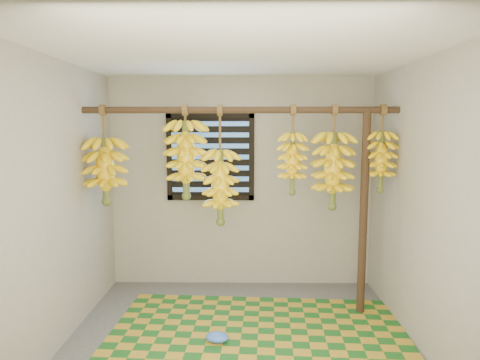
{
  "coord_description": "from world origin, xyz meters",
  "views": [
    {
      "loc": [
        0.05,
        -3.39,
        1.84
      ],
      "look_at": [
        0.0,
        0.55,
        1.35
      ],
      "focal_mm": 32.0,
      "sensor_mm": 36.0,
      "label": 1
    }
  ],
  "objects_px": {
    "banana_bunch_a": "(105,171)",
    "banana_bunch_d": "(292,163)",
    "woven_mat": "(257,348)",
    "banana_bunch_f": "(381,161)",
    "support_post": "(364,214)",
    "banana_bunch_c": "(220,187)",
    "banana_bunch_b": "(186,160)",
    "plastic_bag": "(217,337)",
    "banana_bunch_e": "(333,171)"
  },
  "relations": [
    {
      "from": "banana_bunch_b",
      "to": "banana_bunch_c",
      "type": "relative_size",
      "value": 0.78
    },
    {
      "from": "support_post",
      "to": "banana_bunch_e",
      "type": "bearing_deg",
      "value": 180.0
    },
    {
      "from": "banana_bunch_f",
      "to": "banana_bunch_b",
      "type": "bearing_deg",
      "value": 180.0
    },
    {
      "from": "banana_bunch_c",
      "to": "banana_bunch_f",
      "type": "bearing_deg",
      "value": 0.0
    },
    {
      "from": "banana_bunch_a",
      "to": "banana_bunch_c",
      "type": "bearing_deg",
      "value": -0.0
    },
    {
      "from": "woven_mat",
      "to": "banana_bunch_f",
      "type": "xyz_separation_m",
      "value": [
        1.2,
        0.72,
        1.51
      ]
    },
    {
      "from": "woven_mat",
      "to": "banana_bunch_a",
      "type": "xyz_separation_m",
      "value": [
        -1.46,
        0.72,
        1.41
      ]
    },
    {
      "from": "banana_bunch_a",
      "to": "banana_bunch_d",
      "type": "xyz_separation_m",
      "value": [
        1.81,
        0.0,
        0.08
      ]
    },
    {
      "from": "support_post",
      "to": "banana_bunch_d",
      "type": "distance_m",
      "value": 0.86
    },
    {
      "from": "plastic_bag",
      "to": "banana_bunch_a",
      "type": "bearing_deg",
      "value": 150.39
    },
    {
      "from": "banana_bunch_a",
      "to": "banana_bunch_f",
      "type": "height_order",
      "value": "same"
    },
    {
      "from": "plastic_bag",
      "to": "banana_bunch_f",
      "type": "bearing_deg",
      "value": 22.4
    },
    {
      "from": "support_post",
      "to": "banana_bunch_e",
      "type": "distance_m",
      "value": 0.52
    },
    {
      "from": "support_post",
      "to": "banana_bunch_d",
      "type": "bearing_deg",
      "value": 180.0
    },
    {
      "from": "woven_mat",
      "to": "banana_bunch_f",
      "type": "bearing_deg",
      "value": 31.04
    },
    {
      "from": "banana_bunch_c",
      "to": "banana_bunch_e",
      "type": "height_order",
      "value": "same"
    },
    {
      "from": "woven_mat",
      "to": "banana_bunch_f",
      "type": "relative_size",
      "value": 3.18
    },
    {
      "from": "woven_mat",
      "to": "banana_bunch_d",
      "type": "relative_size",
      "value": 3.1
    },
    {
      "from": "banana_bunch_d",
      "to": "banana_bunch_f",
      "type": "bearing_deg",
      "value": -0.0
    },
    {
      "from": "banana_bunch_e",
      "to": "plastic_bag",
      "type": "bearing_deg",
      "value": -149.6
    },
    {
      "from": "banana_bunch_a",
      "to": "banana_bunch_b",
      "type": "distance_m",
      "value": 0.79
    },
    {
      "from": "support_post",
      "to": "banana_bunch_d",
      "type": "height_order",
      "value": "banana_bunch_d"
    },
    {
      "from": "banana_bunch_b",
      "to": "banana_bunch_e",
      "type": "xyz_separation_m",
      "value": [
        1.42,
        0.0,
        -0.1
      ]
    },
    {
      "from": "banana_bunch_a",
      "to": "banana_bunch_e",
      "type": "xyz_separation_m",
      "value": [
        2.2,
        -0.0,
        0.01
      ]
    },
    {
      "from": "support_post",
      "to": "banana_bunch_b",
      "type": "bearing_deg",
      "value": 180.0
    },
    {
      "from": "banana_bunch_c",
      "to": "banana_bunch_d",
      "type": "xyz_separation_m",
      "value": [
        0.69,
        0.0,
        0.23
      ]
    },
    {
      "from": "banana_bunch_f",
      "to": "banana_bunch_e",
      "type": "bearing_deg",
      "value": 180.0
    },
    {
      "from": "banana_bunch_c",
      "to": "banana_bunch_e",
      "type": "distance_m",
      "value": 1.1
    },
    {
      "from": "woven_mat",
      "to": "plastic_bag",
      "type": "distance_m",
      "value": 0.36
    },
    {
      "from": "banana_bunch_b",
      "to": "banana_bunch_f",
      "type": "distance_m",
      "value": 1.87
    },
    {
      "from": "banana_bunch_b",
      "to": "banana_bunch_d",
      "type": "xyz_separation_m",
      "value": [
        1.02,
        0.0,
        -0.03
      ]
    },
    {
      "from": "banana_bunch_c",
      "to": "banana_bunch_d",
      "type": "distance_m",
      "value": 0.73
    },
    {
      "from": "banana_bunch_b",
      "to": "banana_bunch_c",
      "type": "bearing_deg",
      "value": 0.0
    },
    {
      "from": "woven_mat",
      "to": "banana_bunch_c",
      "type": "bearing_deg",
      "value": 115.59
    },
    {
      "from": "support_post",
      "to": "banana_bunch_c",
      "type": "xyz_separation_m",
      "value": [
        -1.39,
        0.0,
        0.26
      ]
    },
    {
      "from": "woven_mat",
      "to": "banana_bunch_a",
      "type": "bearing_deg",
      "value": 153.7
    },
    {
      "from": "plastic_bag",
      "to": "banana_bunch_c",
      "type": "bearing_deg",
      "value": 90.29
    },
    {
      "from": "banana_bunch_c",
      "to": "banana_bunch_d",
      "type": "bearing_deg",
      "value": 0.0
    },
    {
      "from": "support_post",
      "to": "woven_mat",
      "type": "distance_m",
      "value": 1.61
    },
    {
      "from": "support_post",
      "to": "banana_bunch_e",
      "type": "relative_size",
      "value": 2.01
    },
    {
      "from": "banana_bunch_a",
      "to": "plastic_bag",
      "type": "bearing_deg",
      "value": -29.61
    },
    {
      "from": "woven_mat",
      "to": "banana_bunch_b",
      "type": "relative_size",
      "value": 2.97
    },
    {
      "from": "banana_bunch_c",
      "to": "banana_bunch_b",
      "type": "bearing_deg",
      "value": 180.0
    },
    {
      "from": "banana_bunch_a",
      "to": "support_post",
      "type": "bearing_deg",
      "value": -0.0
    },
    {
      "from": "banana_bunch_a",
      "to": "banana_bunch_e",
      "type": "relative_size",
      "value": 0.96
    },
    {
      "from": "banana_bunch_d",
      "to": "banana_bunch_f",
      "type": "height_order",
      "value": "same"
    },
    {
      "from": "support_post",
      "to": "banana_bunch_e",
      "type": "xyz_separation_m",
      "value": [
        -0.31,
        0.0,
        0.42
      ]
    },
    {
      "from": "banana_bunch_f",
      "to": "woven_mat",
      "type": "bearing_deg",
      "value": -148.96
    },
    {
      "from": "support_post",
      "to": "banana_bunch_f",
      "type": "relative_size",
      "value": 2.4
    },
    {
      "from": "banana_bunch_c",
      "to": "banana_bunch_f",
      "type": "distance_m",
      "value": 1.56
    }
  ]
}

